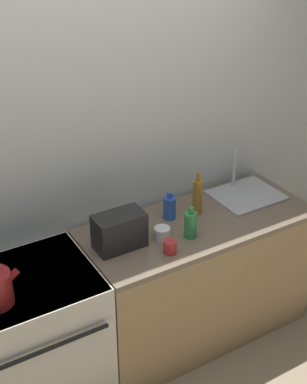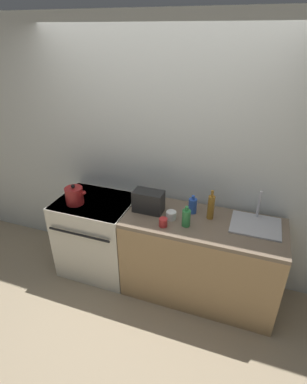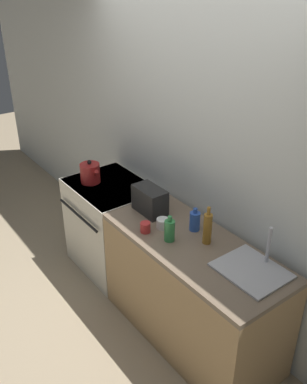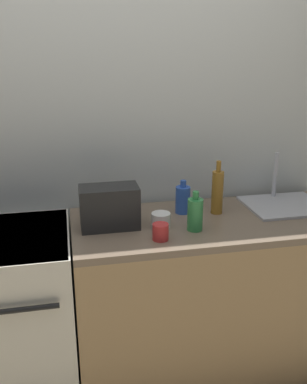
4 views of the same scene
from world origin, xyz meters
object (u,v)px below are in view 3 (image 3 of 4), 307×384
Objects in this scene: toaster at (150,200)px; bottle_amber at (207,228)px; kettle at (90,173)px; cup_red at (145,227)px; bottle_green at (170,230)px; stove at (112,225)px; cup_white at (163,223)px; bottle_blue at (195,221)px.

toaster is 0.99× the size of bottle_amber.
kettle reaches higher than toaster.
bottle_amber is at bearing 35.96° from cup_red.
toaster is 0.30m from cup_red.
kettle is 1.16m from bottle_green.
stove is at bearing -175.95° from bottle_amber.
bottle_green reaches higher than cup_white.
cup_white is at bearing 3.31° from kettle.
bottle_green is 0.69× the size of bottle_amber.
bottle_green reaches higher than cup_red.
stove is 4.41× the size of bottle_green.
bottle_amber reaches higher than kettle.
stove is 9.23× the size of cup_white.
stove is 0.95m from cup_red.
bottle_green is at bearing -133.25° from bottle_amber.
bottle_green is at bearing -21.29° from cup_white.
cup_red is (-0.37, -0.27, -0.08)m from bottle_amber.
kettle is at bearing -171.89° from bottle_amber.
bottle_green is 0.21m from cup_red.
toaster reaches higher than bottle_green.
cup_white is at bearing -132.67° from bottle_blue.
bottle_blue is at bearing 47.33° from cup_white.
stove is at bearing 176.67° from cup_white.
bottle_amber is (0.59, 0.07, 0.02)m from toaster.
cup_red is at bearing -12.96° from stove.
bottle_green is at bearing -6.29° from stove.
toaster reaches higher than cup_white.
toaster is 3.68× the size of cup_red.
toaster is at bearing -172.99° from bottle_amber.
bottle_blue is 0.24m from cup_white.
bottle_amber is (0.18, -0.04, 0.05)m from bottle_blue.
cup_white is at bearing -158.64° from bottle_amber.
cup_red is at bearing -4.72° from kettle.
stove is 11.25× the size of cup_red.
kettle reaches higher than stove.
bottle_blue is 1.91× the size of cup_white.
bottle_amber is (1.34, 0.19, 0.03)m from kettle.
cup_white is (0.25, -0.06, -0.07)m from toaster.
bottle_blue reaches higher than cup_red.
cup_red is (0.21, -0.20, -0.07)m from toaster.
bottle_green is (0.40, -0.12, -0.02)m from toaster.
kettle is at bearing -145.42° from stove.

